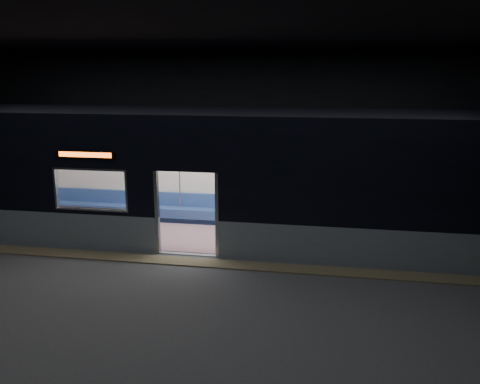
# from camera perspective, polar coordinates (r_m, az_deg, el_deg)

# --- Properties ---
(station_floor) EXTENTS (24.00, 14.00, 0.01)m
(station_floor) POSITION_cam_1_polar(r_m,az_deg,el_deg) (11.50, -7.33, -8.81)
(station_floor) COLOR #47494C
(station_floor) RESTS_ON ground
(station_envelope) EXTENTS (24.00, 14.00, 5.00)m
(station_envelope) POSITION_cam_1_polar(r_m,az_deg,el_deg) (10.68, -7.92, 9.76)
(station_envelope) COLOR black
(station_envelope) RESTS_ON station_floor
(tactile_strip) EXTENTS (22.80, 0.50, 0.03)m
(tactile_strip) POSITION_cam_1_polar(r_m,az_deg,el_deg) (11.98, -6.54, -7.75)
(tactile_strip) COLOR #8C7F59
(tactile_strip) RESTS_ON station_floor
(metro_car) EXTENTS (18.00, 3.04, 3.35)m
(metro_car) POSITION_cam_1_polar(r_m,az_deg,el_deg) (13.33, -4.30, 2.66)
(metro_car) COLOR #919EAD
(metro_car) RESTS_ON station_floor
(passenger) EXTENTS (0.43, 0.75, 1.45)m
(passenger) POSITION_cam_1_polar(r_m,az_deg,el_deg) (14.31, 0.57, -0.72)
(passenger) COLOR black
(passenger) RESTS_ON metro_car
(handbag) EXTENTS (0.33, 0.29, 0.16)m
(handbag) POSITION_cam_1_polar(r_m,az_deg,el_deg) (14.10, 0.36, -1.46)
(handbag) COLOR black
(handbag) RESTS_ON passenger
(transit_map) EXTENTS (0.98, 0.03, 0.64)m
(transit_map) POSITION_cam_1_polar(r_m,az_deg,el_deg) (14.28, 8.92, 1.70)
(transit_map) COLOR white
(transit_map) RESTS_ON metro_car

